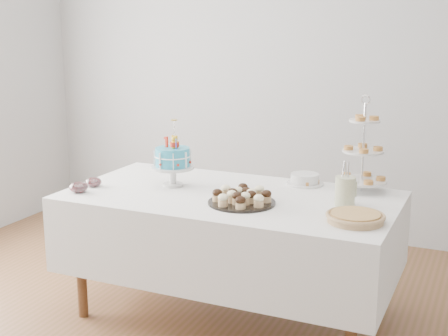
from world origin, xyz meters
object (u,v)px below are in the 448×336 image
at_px(plate_stack, 305,179).
at_px(jam_bowl_b, 94,182).
at_px(pastry_plate, 305,182).
at_px(cupcake_tray, 242,196).
at_px(tiered_stand, 363,152).
at_px(pie, 355,217).
at_px(utensil_pitcher, 345,190).
at_px(birthday_cake, 173,168).
at_px(table, 231,231).
at_px(jam_bowl_a, 79,187).

height_order(plate_stack, jam_bowl_b, plate_stack).
relative_size(pastry_plate, jam_bowl_b, 2.34).
relative_size(cupcake_tray, tiered_stand, 0.66).
distance_m(pie, tiered_stand, 0.65).
distance_m(tiered_stand, jam_bowl_b, 1.64).
bearing_deg(utensil_pitcher, cupcake_tray, -177.62).
bearing_deg(pastry_plate, birthday_cake, -153.72).
xyz_separation_m(tiered_stand, plate_stack, (-0.35, 0.01, -0.21)).
distance_m(table, pie, 0.85).
bearing_deg(table, pie, -15.67).
bearing_deg(pastry_plate, cupcake_tray, -109.90).
distance_m(cupcake_tray, pastry_plate, 0.58).
height_order(cupcake_tray, plate_stack, cupcake_tray).
xyz_separation_m(cupcake_tray, pastry_plate, (0.20, 0.55, -0.03)).
bearing_deg(birthday_cake, pastry_plate, 40.65).
distance_m(tiered_stand, pastry_plate, 0.42).
bearing_deg(jam_bowl_a, tiered_stand, 25.13).
height_order(pie, jam_bowl_b, jam_bowl_b).
relative_size(jam_bowl_a, jam_bowl_b, 1.12).
height_order(table, utensil_pitcher, utensil_pitcher).
height_order(cupcake_tray, jam_bowl_b, cupcake_tray).
bearing_deg(tiered_stand, table, -150.28).
relative_size(tiered_stand, jam_bowl_a, 5.21).
bearing_deg(jam_bowl_b, cupcake_tray, 1.61).
bearing_deg(birthday_cake, plate_stack, 40.73).
relative_size(pie, jam_bowl_b, 3.04).
height_order(table, cupcake_tray, cupcake_tray).
relative_size(plate_stack, jam_bowl_b, 1.78).
height_order(pie, plate_stack, plate_stack).
bearing_deg(plate_stack, pastry_plate, 0.00).
height_order(tiered_stand, pastry_plate, tiered_stand).
xyz_separation_m(birthday_cake, pastry_plate, (0.73, 0.36, -0.10)).
bearing_deg(tiered_stand, jam_bowl_a, -154.87).
xyz_separation_m(pie, pastry_plate, (-0.45, 0.62, -0.01)).
relative_size(birthday_cake, utensil_pitcher, 1.65).
relative_size(tiered_stand, pastry_plate, 2.49).
relative_size(tiered_stand, utensil_pitcher, 2.32).
bearing_deg(jam_bowl_b, pie, -1.50).
relative_size(cupcake_tray, pie, 1.26).
relative_size(birthday_cake, pie, 1.36).
xyz_separation_m(birthday_cake, utensil_pitcher, (1.07, 0.01, -0.02)).
height_order(table, pastry_plate, pastry_plate).
distance_m(plate_stack, pastry_plate, 0.02).
distance_m(tiered_stand, jam_bowl_a, 1.69).
xyz_separation_m(birthday_cake, jam_bowl_a, (-0.44, -0.36, -0.08)).
bearing_deg(cupcake_tray, pie, -6.14).
xyz_separation_m(pastry_plate, utensil_pitcher, (0.33, -0.35, 0.07)).
height_order(jam_bowl_a, utensil_pitcher, utensil_pitcher).
bearing_deg(cupcake_tray, table, 131.50).
xyz_separation_m(tiered_stand, pastry_plate, (-0.35, 0.01, -0.22)).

